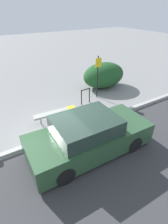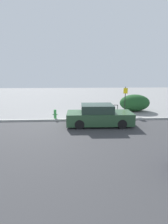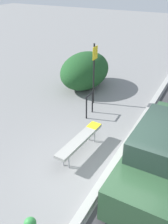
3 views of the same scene
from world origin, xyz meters
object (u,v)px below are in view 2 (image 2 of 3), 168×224
object	(u,v)px
bench	(92,111)
parked_car_near	(99,116)
fire_hydrant	(55,114)
sign_post	(125,98)
bike_rack	(115,109)

from	to	relation	value
bench	parked_car_near	bearing A→B (deg)	-80.19
bench	fire_hydrant	world-z (taller)	fire_hydrant
sign_post	fire_hydrant	distance (m)	6.09
bench	parked_car_near	size ratio (longest dim) A/B	0.44
bench	bike_rack	world-z (taller)	bike_rack
bench	parked_car_near	distance (m)	2.35
bike_rack	fire_hydrant	xyz separation A→B (m)	(-4.85, -1.30, -0.09)
bench	bike_rack	bearing A→B (deg)	23.64
sign_post	fire_hydrant	world-z (taller)	sign_post
bike_rack	parked_car_near	xyz separation A→B (m)	(-1.77, -3.06, 0.14)
bike_rack	parked_car_near	distance (m)	3.54
fire_hydrant	bike_rack	bearing A→B (deg)	15.03
parked_car_near	bench	bearing A→B (deg)	97.63
bench	parked_car_near	xyz separation A→B (m)	(0.25, -2.33, 0.20)
fire_hydrant	parked_car_near	size ratio (longest dim) A/B	0.18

